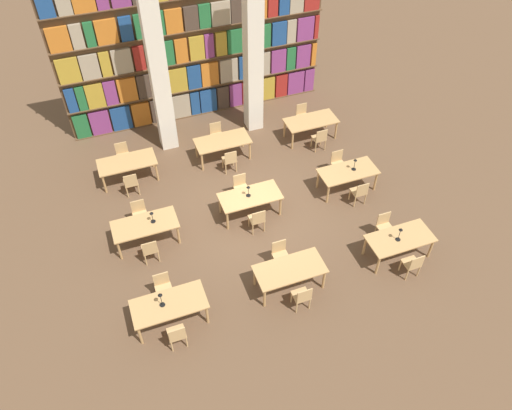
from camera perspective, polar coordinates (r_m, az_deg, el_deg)
ground_plane at (r=15.19m, az=-0.37°, el=-1.08°), size 40.00×40.00×0.00m
bookshelf_bank at (r=18.04m, az=-6.93°, el=17.32°), size 9.35×0.35×5.50m
pillar_left at (r=16.33m, az=-11.18°, el=15.14°), size 0.55×0.55×6.00m
pillar_center at (r=17.01m, az=-0.33°, el=17.27°), size 0.55×0.55×6.00m
reading_table_0 at (r=12.54m, az=-9.89°, el=-11.27°), size 1.83×0.88×0.75m
chair_0 at (r=12.30m, az=-9.02°, el=-14.42°), size 0.42×0.40×0.89m
chair_1 at (r=13.11m, az=-10.56°, el=-9.19°), size 0.42×0.40×0.89m
desk_lamp_0 at (r=12.22m, az=-10.85°, el=-10.33°), size 0.14×0.14×0.48m
reading_table_1 at (r=13.01m, az=3.88°, el=-7.50°), size 1.83×0.88×0.75m
chair_2 at (r=12.79m, az=5.30°, el=-10.35°), size 0.42×0.40×0.89m
chair_3 at (r=13.56m, az=2.79°, el=-5.63°), size 0.42×0.40×0.89m
reading_table_2 at (r=14.19m, az=16.12°, el=-3.85°), size 1.83×0.88×0.75m
chair_4 at (r=13.98m, az=17.48°, el=-6.44°), size 0.42×0.40×0.89m
chair_5 at (r=14.68m, az=14.48°, el=-2.34°), size 0.42×0.40×0.89m
desk_lamp_1 at (r=13.84m, az=16.15°, el=-2.99°), size 0.14×0.14×0.46m
reading_table_3 at (r=14.31m, az=-12.56°, el=-2.36°), size 1.83×0.88×0.75m
chair_6 at (r=13.96m, az=-12.02°, el=-4.98°), size 0.42×0.40×0.89m
chair_7 at (r=14.95m, az=-13.15°, el=-0.93°), size 0.42×0.40×0.89m
desk_lamp_2 at (r=14.07m, az=-11.82°, el=-1.14°), size 0.14×0.14×0.40m
reading_table_4 at (r=14.75m, az=-0.68°, el=0.83°), size 1.83×0.88×0.75m
chair_8 at (r=14.40m, az=0.15°, el=-1.63°), size 0.42×0.40×0.89m
chair_9 at (r=15.36m, az=-1.74°, el=2.09°), size 0.42×0.40×0.89m
desk_lamp_3 at (r=14.51m, az=-0.88°, el=1.82°), size 0.14×0.14×0.40m
reading_table_5 at (r=15.82m, az=10.46°, el=3.63°), size 1.83×0.88×0.75m
chair_10 at (r=15.52m, az=11.76°, el=1.48°), size 0.42×0.40×0.89m
chair_11 at (r=16.42m, az=9.34°, el=4.78°), size 0.42×0.40×0.89m
desk_lamp_4 at (r=15.67m, az=11.25°, el=4.81°), size 0.14×0.14×0.43m
reading_table_6 at (r=16.41m, az=-14.51°, el=4.60°), size 1.83×0.88×0.75m
chair_12 at (r=15.98m, az=-14.10°, el=2.49°), size 0.42×0.40×0.89m
chair_13 at (r=17.09m, az=-14.96°, el=5.58°), size 0.42×0.40×0.89m
reading_table_7 at (r=16.77m, az=-3.84°, el=7.15°), size 1.83×0.88×0.75m
chair_14 at (r=16.34m, az=-3.01°, el=5.19°), size 0.42×0.40×0.89m
chair_15 at (r=17.43m, az=-4.52°, el=8.06°), size 0.42×0.40×0.89m
reading_table_8 at (r=17.74m, az=6.29°, el=9.39°), size 1.83×0.88×0.75m
chair_16 at (r=17.34m, az=7.30°, el=7.57°), size 0.42×0.40×0.89m
chair_17 at (r=18.37m, az=5.32°, el=10.20°), size 0.42×0.40×0.89m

